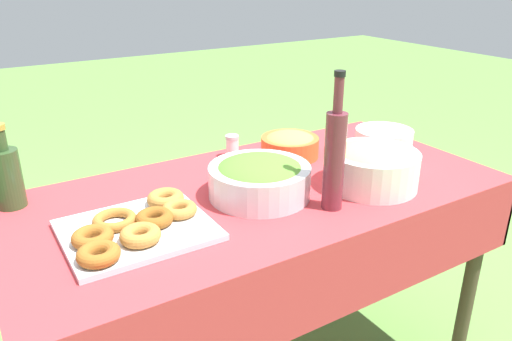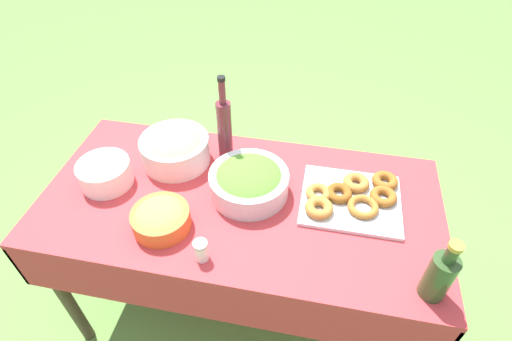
# 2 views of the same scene
# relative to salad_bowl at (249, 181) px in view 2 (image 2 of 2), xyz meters

# --- Properties ---
(ground_plane) EXTENTS (14.00, 14.00, 0.00)m
(ground_plane) POSITION_rel_salad_bowl_xyz_m (-0.03, -0.04, -0.84)
(ground_plane) COLOR #609342
(picnic_table) EXTENTS (1.50, 0.73, 0.78)m
(picnic_table) POSITION_rel_salad_bowl_xyz_m (-0.03, -0.04, -0.17)
(picnic_table) COLOR #B73338
(picnic_table) RESTS_ON ground_plane
(salad_bowl) EXTENTS (0.30, 0.30, 0.11)m
(salad_bowl) POSITION_rel_salad_bowl_xyz_m (0.00, 0.00, 0.00)
(salad_bowl) COLOR silver
(salad_bowl) RESTS_ON picnic_table
(pasta_bowl) EXTENTS (0.28, 0.28, 0.13)m
(pasta_bowl) POSITION_rel_salad_bowl_xyz_m (-0.33, 0.12, 0.01)
(pasta_bowl) COLOR white
(pasta_bowl) RESTS_ON picnic_table
(donut_platter) EXTENTS (0.38, 0.33, 0.05)m
(donut_platter) POSITION_rel_salad_bowl_xyz_m (0.38, 0.03, -0.04)
(donut_platter) COLOR silver
(donut_platter) RESTS_ON picnic_table
(plate_stack) EXTENTS (0.20, 0.20, 0.10)m
(plate_stack) POSITION_rel_salad_bowl_xyz_m (-0.55, -0.06, -0.01)
(plate_stack) COLOR white
(plate_stack) RESTS_ON picnic_table
(olive_oil_bottle) EXTENTS (0.08, 0.08, 0.24)m
(olive_oil_bottle) POSITION_rel_salad_bowl_xyz_m (0.63, -0.31, 0.04)
(olive_oil_bottle) COLOR #2D4723
(olive_oil_bottle) RESTS_ON picnic_table
(wine_bottle) EXTENTS (0.06, 0.06, 0.38)m
(wine_bottle) POSITION_rel_salad_bowl_xyz_m (-0.13, 0.17, 0.09)
(wine_bottle) COLOR maroon
(wine_bottle) RESTS_ON picnic_table
(olive_bowl) EXTENTS (0.20, 0.20, 0.09)m
(olive_bowl) POSITION_rel_salad_bowl_xyz_m (-0.26, -0.22, -0.01)
(olive_bowl) COLOR #E05B28
(olive_bowl) RESTS_ON picnic_table
(salt_shaker) EXTENTS (0.05, 0.05, 0.08)m
(salt_shaker) POSITION_rel_salad_bowl_xyz_m (-0.09, -0.32, -0.02)
(salt_shaker) COLOR white
(salt_shaker) RESTS_ON picnic_table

